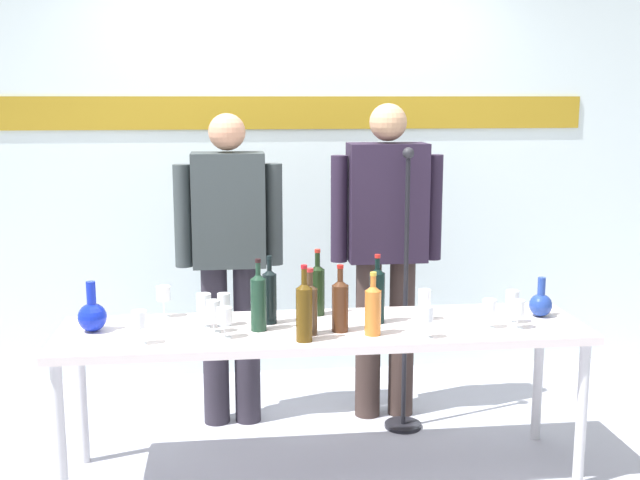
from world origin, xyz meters
TOP-DOWN VIEW (x-y plane):
  - ground_plane at (0.00, 0.00)m, footprint 10.00×10.00m
  - back_wall at (0.00, 1.50)m, footprint 5.24×0.11m
  - display_table at (0.00, 0.00)m, footprint 2.42×0.61m
  - decanter_blue_left at (-1.04, 0.05)m, footprint 0.13×0.13m
  - decanter_blue_right at (1.06, 0.05)m, footprint 0.11×0.11m
  - presenter_left at (-0.42, 0.67)m, footprint 0.57×0.22m
  - presenter_right at (0.42, 0.67)m, footprint 0.61×0.22m
  - wine_bottle_0 at (0.20, -0.15)m, footprint 0.07×0.07m
  - wine_bottle_1 at (-0.24, 0.08)m, footprint 0.06×0.06m
  - wine_bottle_2 at (0.25, 0.03)m, footprint 0.07×0.07m
  - wine_bottle_3 at (0.06, -0.08)m, footprint 0.07×0.07m
  - wine_bottle_4 at (-0.11, -0.21)m, footprint 0.07×0.07m
  - wine_bottle_5 at (-0.30, -0.02)m, footprint 0.07×0.07m
  - wine_bottle_6 at (-0.01, 0.20)m, footprint 0.07×0.07m
  - wine_bottle_7 at (-0.08, -0.12)m, footprint 0.07×0.07m
  - wine_glass_left_0 at (-0.50, -0.03)m, footprint 0.06×0.06m
  - wine_glass_left_1 at (-0.55, 0.05)m, footprint 0.07×0.07m
  - wine_glass_left_2 at (-0.45, -0.12)m, footprint 0.07×0.07m
  - wine_glass_left_3 at (-0.46, 0.07)m, footprint 0.06×0.06m
  - wine_glass_left_4 at (-0.81, -0.17)m, footprint 0.06×0.06m
  - wine_glass_left_5 at (-0.74, 0.25)m, footprint 0.07×0.07m
  - wine_glass_right_0 at (0.88, -0.05)m, footprint 0.06×0.06m
  - wine_glass_right_1 at (0.87, -0.14)m, footprint 0.06×0.06m
  - wine_glass_right_2 at (0.42, -0.23)m, footprint 0.06×0.06m
  - wine_glass_right_3 at (0.75, -0.11)m, footprint 0.06×0.06m
  - wine_glass_right_4 at (0.48, 0.05)m, footprint 0.06×0.06m
  - microphone_stand at (0.49, 0.48)m, footprint 0.20×0.20m

SIDE VIEW (x-z plane):
  - ground_plane at x=0.00m, z-range 0.00..0.00m
  - microphone_stand at x=0.49m, z-range -0.25..1.26m
  - display_table at x=0.00m, z-range 0.30..1.03m
  - decanter_blue_right at x=1.06m, z-range 0.69..0.88m
  - decanter_blue_left at x=-1.04m, z-range 0.68..0.91m
  - wine_glass_right_1 at x=0.87m, z-range 0.75..0.88m
  - wine_glass_right_3 at x=0.75m, z-range 0.75..0.89m
  - wine_glass_left_2 at x=-0.45m, z-range 0.75..0.89m
  - wine_glass_right_2 at x=0.42m, z-range 0.76..0.90m
  - wine_glass_left_0 at x=-0.50m, z-range 0.75..0.90m
  - wine_glass_left_3 at x=-0.46m, z-range 0.75..0.91m
  - wine_glass_right_4 at x=0.48m, z-range 0.76..0.90m
  - wine_glass_left_4 at x=-0.81m, z-range 0.76..0.90m
  - wine_glass_right_0 at x=0.88m, z-range 0.76..0.91m
  - wine_glass_left_5 at x=-0.74m, z-range 0.76..0.91m
  - wine_glass_left_1 at x=-0.55m, z-range 0.76..0.92m
  - wine_bottle_0 at x=0.20m, z-range 0.70..0.99m
  - wine_bottle_7 at x=-0.08m, z-range 0.70..1.00m
  - wine_bottle_3 at x=0.06m, z-range 0.70..1.01m
  - wine_bottle_6 at x=-0.01m, z-range 0.70..1.02m
  - wine_bottle_1 at x=-0.24m, z-range 0.70..1.02m
  - wine_bottle_2 at x=0.25m, z-range 0.70..1.03m
  - wine_bottle_4 at x=-0.11m, z-range 0.70..1.03m
  - wine_bottle_5 at x=-0.30m, z-range 0.70..1.03m
  - presenter_left at x=-0.42m, z-range 0.11..1.79m
  - presenter_right at x=0.42m, z-range 0.13..1.86m
  - back_wall at x=0.00m, z-range 0.00..3.00m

